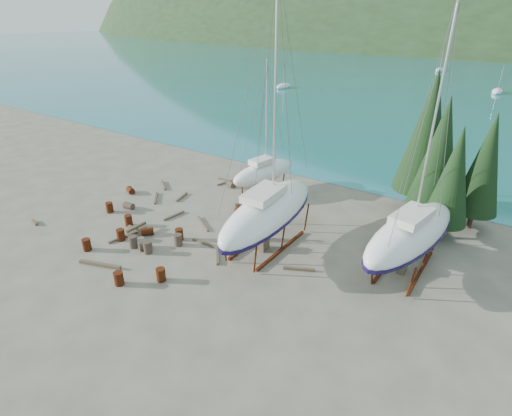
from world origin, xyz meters
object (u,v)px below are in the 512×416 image
Objects in this scene: large_sailboat_near at (268,211)px; large_sailboat_far at (410,233)px; small_sailboat_shore at (264,172)px; worker at (245,228)px.

large_sailboat_far is at bearing 13.53° from large_sailboat_near.
large_sailboat_near reaches higher than small_sailboat_shore.
large_sailboat_near is 2.72m from worker.
large_sailboat_far reaches higher than worker.
small_sailboat_shore is 9.01m from worker.
large_sailboat_far is 1.39× the size of small_sailboat_shore.
large_sailboat_far is at bearing -68.57° from worker.
worker is at bearing -155.58° from large_sailboat_far.
large_sailboat_far is (8.83, 2.81, -0.18)m from large_sailboat_near.
small_sailboat_shore is at bearing 31.96° from worker.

